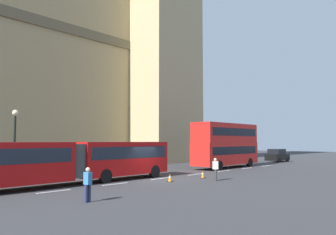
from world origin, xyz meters
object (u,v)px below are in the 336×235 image
(street_lamp, at_px, (15,140))
(pedestrian_near_cones, at_px, (88,183))
(traffic_cone_west, at_px, (170,178))
(pedestrian_by_kerb, at_px, (215,168))
(sedan_lead, at_px, (277,155))
(articulated_bus, at_px, (71,159))
(traffic_cone_middle, at_px, (203,174))
(double_decker_bus, at_px, (226,143))

(street_lamp, xyz_separation_m, pedestrian_near_cones, (-1.19, -10.96, -2.14))
(traffic_cone_west, relative_size, pedestrian_by_kerb, 0.34)
(sedan_lead, height_order, pedestrian_near_cones, sedan_lead)
(articulated_bus, bearing_deg, street_lamp, 113.29)
(pedestrian_near_cones, bearing_deg, pedestrian_by_kerb, 2.08)
(articulated_bus, xyz_separation_m, street_lamp, (-1.94, 4.51, 1.31))
(traffic_cone_west, xyz_separation_m, traffic_cone_middle, (3.61, -0.32, 0.00))
(street_lamp, height_order, pedestrian_by_kerb, street_lamp)
(double_decker_bus, bearing_deg, street_lamp, 168.18)
(double_decker_bus, bearing_deg, traffic_cone_west, -164.23)
(articulated_bus, relative_size, pedestrian_near_cones, 9.99)
(street_lamp, bearing_deg, articulated_bus, -66.71)
(traffic_cone_west, bearing_deg, sedan_lead, 8.56)
(sedan_lead, xyz_separation_m, pedestrian_near_cones, (-36.53, -6.72, -0.00))
(articulated_bus, bearing_deg, pedestrian_near_cones, -115.88)
(sedan_lead, bearing_deg, traffic_cone_middle, -169.44)
(double_decker_bus, xyz_separation_m, traffic_cone_middle, (-10.20, -4.22, -2.43))
(articulated_bus, xyz_separation_m, pedestrian_near_cones, (-3.13, -6.46, -0.83))
(traffic_cone_middle, height_order, pedestrian_by_kerb, pedestrian_by_kerb)
(articulated_bus, relative_size, double_decker_bus, 1.70)
(double_decker_bus, height_order, traffic_cone_middle, double_decker_bus)
(sedan_lead, xyz_separation_m, traffic_cone_middle, (-24.00, -4.48, -0.63))
(traffic_cone_middle, bearing_deg, pedestrian_by_kerb, -115.83)
(sedan_lead, height_order, pedestrian_by_kerb, sedan_lead)
(street_lamp, bearing_deg, sedan_lead, -6.85)
(articulated_bus, distance_m, sedan_lead, 33.40)
(traffic_cone_middle, bearing_deg, traffic_cone_west, 174.97)
(traffic_cone_west, distance_m, street_lamp, 11.74)
(street_lamp, xyz_separation_m, pedestrian_by_kerb, (10.45, -10.54, -2.14))
(sedan_lead, distance_m, pedestrian_near_cones, 37.14)
(double_decker_bus, height_order, traffic_cone_west, double_decker_bus)
(street_lamp, relative_size, pedestrian_by_kerb, 3.12)
(sedan_lead, bearing_deg, pedestrian_by_kerb, -165.80)
(traffic_cone_west, bearing_deg, street_lamp, 132.57)
(sedan_lead, relative_size, pedestrian_near_cones, 2.60)
(articulated_bus, height_order, double_decker_bus, double_decker_bus)
(articulated_bus, height_order, traffic_cone_middle, articulated_bus)
(sedan_lead, relative_size, pedestrian_by_kerb, 2.60)
(sedan_lead, relative_size, traffic_cone_middle, 7.59)
(articulated_bus, relative_size, street_lamp, 3.20)
(traffic_cone_middle, distance_m, pedestrian_near_cones, 12.74)
(street_lamp, relative_size, pedestrian_near_cones, 3.12)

